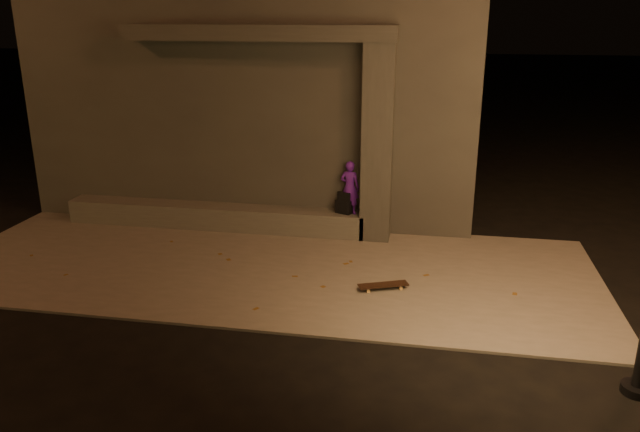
% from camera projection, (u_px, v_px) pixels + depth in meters
% --- Properties ---
extents(ground, '(120.00, 120.00, 0.00)m').
position_uv_depth(ground, '(227.00, 323.00, 8.71)').
color(ground, black).
rests_on(ground, ground).
extents(sidewalk, '(11.00, 4.40, 0.04)m').
position_uv_depth(sidewalk, '(265.00, 267.00, 10.57)').
color(sidewalk, '#68645C').
rests_on(sidewalk, ground).
extents(building, '(9.00, 5.10, 5.22)m').
position_uv_depth(building, '(271.00, 82.00, 14.13)').
color(building, '#3B3936').
rests_on(building, ground).
extents(ledge, '(6.00, 0.55, 0.45)m').
position_uv_depth(ledge, '(215.00, 216.00, 12.39)').
color(ledge, '#54534D').
rests_on(ledge, sidewalk).
extents(column, '(0.55, 0.55, 3.60)m').
position_uv_depth(column, '(378.00, 144.00, 11.35)').
color(column, '#3B3936').
rests_on(column, sidewalk).
extents(canopy, '(5.00, 0.70, 0.28)m').
position_uv_depth(canopy, '(259.00, 33.00, 11.16)').
color(canopy, '#3B3936').
rests_on(canopy, column).
extents(skateboarder, '(0.41, 0.31, 1.02)m').
position_uv_depth(skateboarder, '(350.00, 187.00, 11.69)').
color(skateboarder, '#5A19A8').
rests_on(skateboarder, ledge).
extents(backpack, '(0.36, 0.30, 0.43)m').
position_uv_depth(backpack, '(344.00, 205.00, 11.82)').
color(backpack, black).
rests_on(backpack, ledge).
extents(skateboard, '(0.80, 0.48, 0.09)m').
position_uv_depth(skateboard, '(383.00, 285.00, 9.64)').
color(skateboard, black).
rests_on(skateboard, sidewalk).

